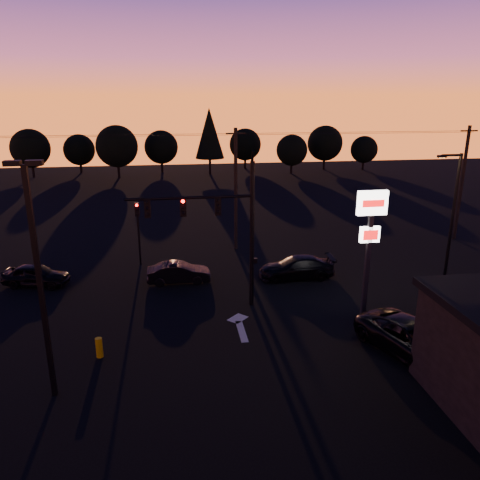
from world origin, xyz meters
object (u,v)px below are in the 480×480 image
object	(u,v)px
traffic_signal_mast	(222,220)
bollard	(99,348)
parking_lot_light	(38,269)
suv_parked	(413,339)
car_mid	(179,273)
car_left	(36,275)
car_right	(297,267)
pylon_sign	(370,228)
secondary_signal	(138,225)
streetlight	(452,214)

from	to	relation	value
traffic_signal_mast	bollard	xyz separation A→B (m)	(-6.04, -4.39, -4.47)
parking_lot_light	suv_parked	size ratio (longest dim) A/B	1.65
car_mid	suv_parked	distance (m)	14.37
car_left	traffic_signal_mast	bearing A→B (deg)	-99.94
car_left	car_right	bearing A→B (deg)	-80.87
pylon_sign	suv_parked	distance (m)	5.64
suv_parked	secondary_signal	bearing A→B (deg)	112.89
secondary_signal	bollard	distance (m)	12.18
parking_lot_light	car_mid	distance (m)	12.84
parking_lot_light	pylon_sign	distance (m)	15.19
car_right	parking_lot_light	bearing A→B (deg)	-48.98
parking_lot_light	secondary_signal	bearing A→B (deg)	80.21
bollard	car_right	distance (m)	13.72
secondary_signal	car_left	bearing A→B (deg)	-155.06
car_right	car_left	bearing A→B (deg)	-92.95
traffic_signal_mast	suv_parked	size ratio (longest dim) A/B	1.55
car_right	suv_parked	distance (m)	10.19
car_left	suv_parked	distance (m)	21.82
parking_lot_light	car_mid	size ratio (longest dim) A/B	2.35
car_left	car_right	distance (m)	16.18
pylon_sign	car_mid	size ratio (longest dim) A/B	1.75
car_mid	car_right	xyz separation A→B (m)	(7.46, -0.29, 0.05)
traffic_signal_mast	streetlight	bearing A→B (deg)	6.14
parking_lot_light	car_left	world-z (taller)	parking_lot_light
streetlight	car_left	size ratio (longest dim) A/B	2.02
pylon_sign	secondary_signal	bearing A→B (deg)	140.23
streetlight	car_left	distance (m)	25.50
parking_lot_light	car_mid	xyz separation A→B (m)	(5.07, 10.85, -4.63)
pylon_sign	bollard	bearing A→B (deg)	-171.78
car_mid	secondary_signal	bearing A→B (deg)	35.36
parking_lot_light	bollard	size ratio (longest dim) A/B	9.90
secondary_signal	car_left	distance (m)	7.09
car_right	traffic_signal_mast	bearing A→B (deg)	-54.24
pylon_sign	suv_parked	world-z (taller)	pylon_sign
bollard	car_left	xyz separation A→B (m)	(-4.98, 9.04, 0.21)
secondary_signal	pylon_sign	size ratio (longest dim) A/B	0.64
car_left	car_mid	world-z (taller)	car_left
secondary_signal	pylon_sign	distance (m)	15.75
pylon_sign	car_mid	world-z (taller)	pylon_sign
traffic_signal_mast	suv_parked	distance (m)	10.89
traffic_signal_mast	suv_parked	bearing A→B (deg)	-38.30
parking_lot_light	car_right	xyz separation A→B (m)	(12.53, 10.57, -4.57)
pylon_sign	suv_parked	xyz separation A→B (m)	(0.80, -3.74, -4.14)
pylon_sign	bollard	xyz separation A→B (m)	(-13.14, -1.90, -4.45)
parking_lot_light	car_right	distance (m)	17.01
streetlight	bollard	xyz separation A→B (m)	(-20.05, -5.90, -3.96)
bollard	car_mid	xyz separation A→B (m)	(3.70, 8.25, 0.18)
parking_lot_light	car_right	bearing A→B (deg)	40.15
traffic_signal_mast	car_mid	world-z (taller)	traffic_signal_mast
traffic_signal_mast	car_right	size ratio (longest dim) A/B	1.79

